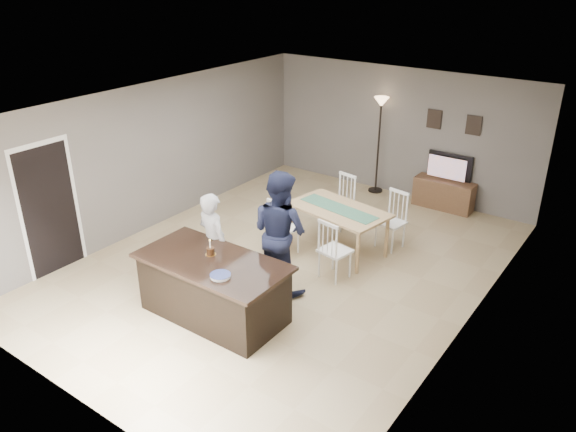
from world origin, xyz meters
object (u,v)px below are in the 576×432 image
Objects in this scene: television at (448,167)px; floor_lamp at (380,119)px; tv_console at (444,194)px; birthday_cake at (210,251)px; plate_stack at (220,276)px; man at (280,232)px; dining_table at (338,216)px; kitchen_island at (214,288)px; woman at (213,242)px.

floor_lamp is (-1.55, -0.05, 0.75)m from television.
tv_console is at bearing 90.00° from television.
birthday_cake reaches higher than television.
plate_stack is (-0.80, -5.84, 0.62)m from tv_console.
floor_lamp reaches higher than tv_console.
man reaches higher than plate_stack.
dining_table reaches higher than plate_stack.
tv_console is 4.55m from man.
plate_stack is (0.40, -0.27, 0.47)m from kitchen_island.
dining_table is at bearing 90.20° from plate_stack.
floor_lamp is (0.14, 5.04, 0.82)m from woman.
woman reaches higher than television.
floor_lamp reaches higher than woman.
kitchen_island is 1.79× the size of tv_console.
man is 0.92× the size of floor_lamp.
television is 4.57m from man.
woman is (-1.69, -5.02, 0.50)m from tv_console.
floor_lamp is (-0.65, 4.43, 0.65)m from man.
plate_stack is at bearing 82.26° from television.
birthday_cake is at bearing -87.70° from floor_lamp.
floor_lamp is (-0.35, 5.59, 1.16)m from kitchen_island.
birthday_cake is 0.86× the size of plate_stack.
floor_lamp is at bearing 114.14° from dining_table.
floor_lamp is at bearing 179.26° from tv_console.
man is 1.13m from birthday_cake.
tv_console is at bearing 82.16° from plate_stack.
dining_table is (-0.81, -2.83, 0.36)m from tv_console.
tv_console is at bearing -0.74° from floor_lamp.
kitchen_island reaches higher than tv_console.
tv_console is 5.93m from plate_stack.
television is 0.48× the size of man.
birthday_cake is 0.11× the size of dining_table.
woman reaches higher than kitchen_island.
birthday_cake is at bearing -91.35° from dining_table.
plate_stack is at bearing -80.08° from dining_table.
woman is 5.11m from floor_lamp.
television is 3.02m from dining_table.
man is 8.11× the size of birthday_cake.
television is at bearing 90.00° from tv_console.
floor_lamp is at bearing 93.56° from kitchen_island.
kitchen_island is at bearing 82.44° from man.
kitchen_island is 1.12× the size of man.
television is at bearing -97.84° from woman.
birthday_cake is at bearing 139.94° from woman.
floor_lamp reaches higher than man.
man is at bearing 78.69° from television.
man is (-0.90, -4.41, 0.66)m from tv_console.
birthday_cake reaches higher than dining_table.
woman is 0.76× the size of floor_lamp.
kitchen_island is 0.81m from woman.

